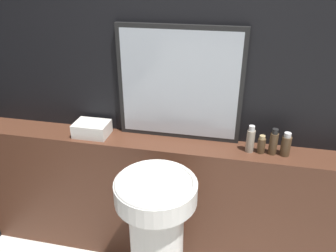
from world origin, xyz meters
TOP-DOWN VIEW (x-y plane):
  - wall_back at (0.00, 1.40)m, footprint 8.00×0.06m
  - vanity_counter at (0.00, 1.26)m, footprint 2.56×0.22m
  - pedestal_sink at (0.02, 0.86)m, footprint 0.42×0.42m
  - mirror at (0.04, 1.35)m, footprint 0.73×0.03m
  - towel_stack at (-0.49, 1.26)m, footprint 0.21×0.15m
  - shampoo_bottle at (0.47, 1.26)m, footprint 0.05×0.05m
  - conditioner_bottle at (0.53, 1.26)m, footprint 0.04×0.04m
  - lotion_bottle at (0.59, 1.26)m, footprint 0.05×0.05m
  - body_wash_bottle at (0.66, 1.26)m, footprint 0.05×0.05m

SIDE VIEW (x-z plane):
  - vanity_counter at x=0.00m, z-range 0.00..0.90m
  - pedestal_sink at x=0.02m, z-range 0.06..0.96m
  - towel_stack at x=-0.49m, z-range 0.90..0.98m
  - conditioner_bottle at x=0.53m, z-range 0.89..1.00m
  - body_wash_bottle at x=0.66m, z-range 0.89..1.03m
  - lotion_bottle at x=0.59m, z-range 0.89..1.05m
  - shampoo_bottle at x=0.47m, z-range 0.89..1.05m
  - mirror at x=0.04m, z-range 0.90..1.57m
  - wall_back at x=0.00m, z-range 0.00..2.50m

